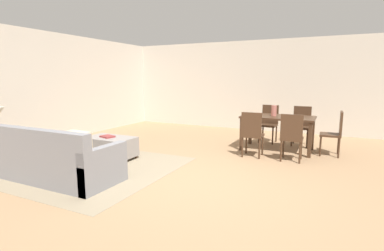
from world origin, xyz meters
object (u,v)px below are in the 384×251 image
at_px(ottoman_table, 110,147).
at_px(dining_chair_head_east, 335,131).
at_px(dining_chair_far_right, 301,123).
at_px(book_on_ottoman, 107,136).
at_px(dining_table, 278,121).
at_px(vase_centerpiece, 274,111).
at_px(couch, 55,161).
at_px(dining_chair_near_right, 292,135).
at_px(side_table, 0,144).
at_px(dining_chair_far_left, 269,121).
at_px(dining_chair_near_left, 252,132).

distance_m(ottoman_table, dining_chair_head_east, 4.55).
relative_size(dining_chair_far_right, book_on_ottoman, 3.54).
relative_size(dining_table, vase_centerpiece, 6.67).
xyz_separation_m(ottoman_table, vase_centerpiece, (2.73, 2.19, 0.63)).
height_order(couch, book_on_ottoman, couch).
bearing_deg(dining_chair_near_right, side_table, -149.04).
height_order(dining_table, dining_chair_far_left, dining_chair_far_left).
relative_size(dining_chair_far_right, dining_chair_head_east, 1.00).
distance_m(dining_chair_near_left, dining_chair_near_right, 0.76).
height_order(dining_chair_far_right, vase_centerpiece, vase_centerpiece).
height_order(dining_chair_near_right, vase_centerpiece, vase_centerpiece).
height_order(dining_chair_head_east, vase_centerpiece, vase_centerpiece).
bearing_deg(dining_chair_far_right, couch, -126.80).
distance_m(dining_chair_near_right, book_on_ottoman, 3.56).
bearing_deg(ottoman_table, side_table, -133.79).
xyz_separation_m(ottoman_table, dining_table, (2.83, 2.18, 0.41)).
relative_size(ottoman_table, vase_centerpiece, 4.23).
distance_m(vase_centerpiece, book_on_ottoman, 3.58).
height_order(ottoman_table, dining_table, dining_table).
bearing_deg(dining_table, dining_chair_near_right, -63.45).
xyz_separation_m(side_table, dining_chair_far_left, (3.77, 4.32, 0.07)).
bearing_deg(dining_chair_head_east, dining_chair_far_right, 133.94).
distance_m(couch, book_on_ottoman, 1.30).
bearing_deg(dining_table, dining_chair_near_left, -112.88).
distance_m(dining_chair_far_left, vase_centerpiece, 0.89).
height_order(ottoman_table, dining_chair_near_left, dining_chair_near_left).
relative_size(couch, dining_chair_near_left, 2.24).
relative_size(dining_chair_far_right, vase_centerpiece, 4.03).
bearing_deg(couch, side_table, -178.55).
xyz_separation_m(couch, dining_chair_far_right, (3.20, 4.28, 0.22)).
xyz_separation_m(side_table, dining_chair_head_east, (5.26, 3.56, 0.07)).
xyz_separation_m(dining_chair_head_east, book_on_ottoman, (-4.01, -2.24, -0.07)).
distance_m(dining_chair_far_left, dining_chair_far_right, 0.76).
relative_size(ottoman_table, dining_chair_near_right, 1.05).
xyz_separation_m(side_table, dining_chair_near_right, (4.53, 2.72, 0.07)).
relative_size(side_table, dining_table, 0.37).
bearing_deg(book_on_ottoman, dining_chair_near_right, 23.08).
bearing_deg(book_on_ottoman, dining_table, 37.61).
bearing_deg(couch, book_on_ottoman, 93.58).
height_order(ottoman_table, side_table, side_table).
xyz_separation_m(dining_chair_far_left, dining_chair_head_east, (1.49, -0.76, 0.00)).
xyz_separation_m(dining_chair_near_left, book_on_ottoman, (-2.52, -1.38, -0.07)).
bearing_deg(dining_table, ottoman_table, -142.36).
bearing_deg(dining_chair_near_right, dining_chair_head_east, 48.79).
bearing_deg(dining_chair_near_right, ottoman_table, -157.08).
distance_m(couch, ottoman_table, 1.32).
height_order(side_table, book_on_ottoman, side_table).
relative_size(dining_chair_near_left, book_on_ottoman, 3.54).
xyz_separation_m(side_table, dining_chair_near_left, (3.77, 2.70, 0.07)).
bearing_deg(couch, dining_chair_head_east, 41.88).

